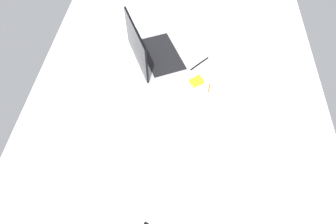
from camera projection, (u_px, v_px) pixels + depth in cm
name	position (u px, v px, depth cm)	size (l,w,h in cm)	color
bed_mattress	(175.00, 117.00, 147.14)	(180.00, 140.00, 18.00)	white
laptop	(153.00, 53.00, 154.27)	(39.64, 34.81, 23.00)	#B7BABC
snack_cup	(198.00, 89.00, 137.84)	(9.00, 9.99, 13.36)	silver
charger_cable	(197.00, 66.00, 154.74)	(17.00, 0.60, 0.60)	black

